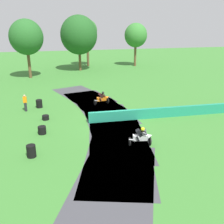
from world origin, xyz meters
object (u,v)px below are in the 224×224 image
(motorcycle_chase_orange, at_px, (102,98))
(track_marshal, at_px, (25,103))
(motorcycle_lead_white, at_px, (141,137))
(tire_stack_mid_a, at_px, (42,130))
(tire_stack_mid_b, at_px, (46,118))
(tire_stack_far, at_px, (39,104))
(tire_stack_near, at_px, (31,151))

(motorcycle_chase_orange, bearing_deg, track_marshal, -177.36)
(motorcycle_lead_white, bearing_deg, tire_stack_mid_a, 151.50)
(tire_stack_mid_b, relative_size, tire_stack_far, 0.73)
(motorcycle_chase_orange, bearing_deg, motorcycle_lead_white, -85.74)
(motorcycle_lead_white, height_order, track_marshal, track_marshal)
(tire_stack_near, bearing_deg, track_marshal, 96.30)
(motorcycle_chase_orange, distance_m, track_marshal, 7.53)
(tire_stack_near, bearing_deg, motorcycle_lead_white, -1.29)
(tire_stack_mid_a, height_order, tire_stack_mid_b, tire_stack_mid_a)
(motorcycle_chase_orange, xyz_separation_m, track_marshal, (-7.52, -0.35, 0.16))
(tire_stack_near, distance_m, tire_stack_mid_b, 6.49)
(motorcycle_chase_orange, height_order, track_marshal, track_marshal)
(tire_stack_mid_b, bearing_deg, motorcycle_chase_orange, 28.79)
(tire_stack_mid_b, bearing_deg, tire_stack_far, 99.75)
(tire_stack_near, height_order, tire_stack_mid_b, tire_stack_near)
(tire_stack_mid_a, distance_m, tire_stack_mid_b, 3.00)
(motorcycle_chase_orange, height_order, tire_stack_mid_a, motorcycle_chase_orange)
(motorcycle_chase_orange, distance_m, tire_stack_near, 11.56)
(motorcycle_lead_white, height_order, tire_stack_near, motorcycle_lead_white)
(tire_stack_mid_b, bearing_deg, motorcycle_lead_white, -45.85)
(tire_stack_mid_b, bearing_deg, tire_stack_mid_a, -94.47)
(tire_stack_far, bearing_deg, motorcycle_chase_orange, -4.28)
(motorcycle_chase_orange, bearing_deg, tire_stack_mid_b, -151.21)
(tire_stack_near, relative_size, tire_stack_mid_b, 1.37)
(motorcycle_lead_white, relative_size, tire_stack_mid_b, 2.92)
(tire_stack_far, bearing_deg, track_marshal, -146.12)
(motorcycle_lead_white, relative_size, motorcycle_chase_orange, 1.01)
(tire_stack_near, relative_size, tire_stack_far, 1.00)
(motorcycle_lead_white, relative_size, tire_stack_far, 2.14)
(tire_stack_near, relative_size, track_marshal, 0.49)
(motorcycle_lead_white, xyz_separation_m, motorcycle_chase_orange, (-0.72, 9.72, 0.00))
(motorcycle_lead_white, distance_m, track_marshal, 12.49)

